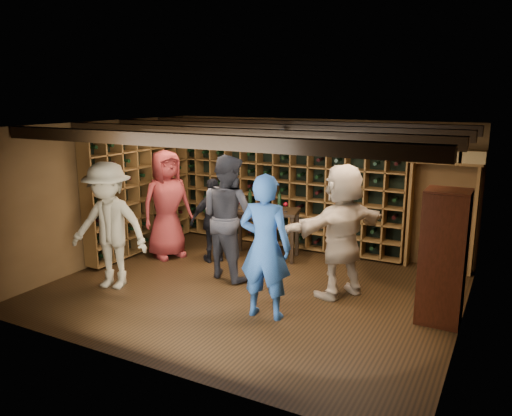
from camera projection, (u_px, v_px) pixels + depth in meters
The scene contains 13 objects.
ground at pixel (251, 290), 7.70m from camera, with size 6.00×6.00×0.00m, color black.
room_shell at pixel (252, 131), 7.20m from camera, with size 6.00×6.00×6.00m.
wine_rack_back at pixel (284, 189), 9.69m from camera, with size 4.65×0.30×2.20m.
wine_rack_left at pixel (140, 191), 9.44m from camera, with size 0.30×2.65×2.20m.
crate_shelf at pixel (445, 179), 8.25m from camera, with size 1.20×0.32×2.07m.
display_cabinet at pixel (443, 260), 6.44m from camera, with size 0.55×0.50×1.75m.
man_blue_shirt at pixel (265, 247), 6.57m from camera, with size 0.71×0.47×1.96m, color navy.
man_grey_suit at pixel (228, 217), 8.06m from camera, with size 0.98×0.76×2.02m, color black.
guest_red_floral at pixel (167, 204), 9.08m from camera, with size 0.97×0.63×1.98m, color maroon.
guest_woman_black at pixel (214, 220), 8.86m from camera, with size 0.89×0.37×1.51m, color black.
guest_khaki at pixel (109, 226), 7.62m from camera, with size 1.27×0.73×1.96m, color #817659.
guest_beige at pixel (342, 231), 7.29m from camera, with size 1.85×0.59×1.99m, color tan.
tasting_table at pixel (265, 215), 9.07m from camera, with size 1.31×0.86×1.19m.
Camera 1 is at (3.44, -6.35, 2.94)m, focal length 35.00 mm.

